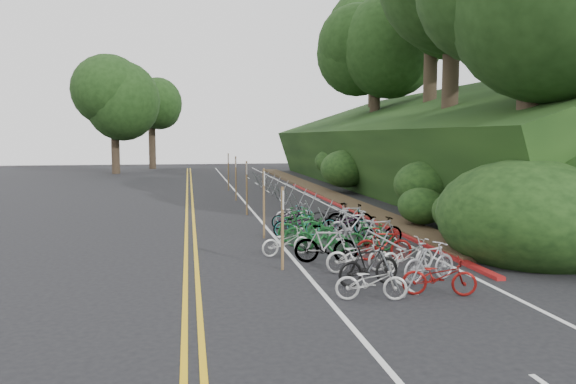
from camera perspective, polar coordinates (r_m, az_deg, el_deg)
name	(u,v)px	position (r m, az deg, el deg)	size (l,w,h in m)	color
ground	(267,272)	(15.27, -2.18, -8.11)	(120.00, 120.00, 0.00)	black
road_markings	(250,218)	(25.19, -3.91, -2.62)	(7.47, 80.00, 0.01)	gold
red_curb	(347,209)	(28.01, 6.03, -1.70)	(0.25, 28.00, 0.10)	maroon
embankment	(427,153)	(36.92, 13.92, 3.86)	(14.30, 48.14, 9.11)	black
tree_cluster	(366,23)	(39.29, 7.91, 16.68)	(32.16, 53.80, 17.86)	#2D2319
bike_rack_front	(385,252)	(14.04, 9.80, -5.99)	(1.12, 2.70, 1.13)	gray
bike_racks_rest	(290,192)	(28.28, 0.22, 0.04)	(1.14, 23.00, 1.17)	gray
signpost_near	(282,222)	(15.23, -0.57, -3.10)	(0.08, 0.40, 2.28)	brown
signposts_rest	(241,179)	(28.89, -4.83, 1.29)	(0.08, 18.40, 2.50)	brown
bike_front	(286,242)	(17.23, -0.20, -5.06)	(1.62, 0.57, 0.85)	beige
bike_valet	(343,234)	(18.27, 5.65, -4.28)	(3.18, 12.86, 1.10)	beige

